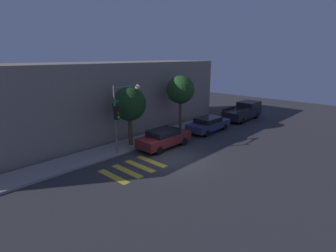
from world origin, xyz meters
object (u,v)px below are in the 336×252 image
(pickup_truck, at_px, (244,111))
(tree_near_corner, at_px, (129,104))
(sedan_near_corner, at_px, (164,138))
(tree_midblock, at_px, (180,90))
(traffic_light_pole, at_px, (122,108))
(sedan_middle, at_px, (208,124))

(pickup_truck, distance_m, tree_near_corner, 14.47)
(sedan_near_corner, distance_m, tree_near_corner, 3.62)
(sedan_near_corner, distance_m, tree_midblock, 5.68)
(traffic_light_pole, bearing_deg, tree_near_corner, 32.07)
(traffic_light_pole, bearing_deg, tree_midblock, 6.55)
(sedan_middle, height_order, tree_near_corner, tree_near_corner)
(sedan_middle, bearing_deg, traffic_light_pole, 171.72)
(tree_near_corner, bearing_deg, tree_midblock, 0.00)
(sedan_near_corner, relative_size, tree_near_corner, 0.96)
(sedan_near_corner, xyz_separation_m, tree_near_corner, (-1.55, 2.09, 2.52))
(sedan_middle, distance_m, tree_near_corner, 8.10)
(sedan_middle, bearing_deg, tree_midblock, 126.47)
(tree_midblock, bearing_deg, sedan_middle, -53.53)
(sedan_middle, xyz_separation_m, pickup_truck, (6.72, 0.00, 0.18))
(traffic_light_pole, bearing_deg, pickup_truck, -4.70)
(tree_near_corner, bearing_deg, sedan_near_corner, -53.54)
(traffic_light_pole, relative_size, sedan_middle, 1.05)
(traffic_light_pole, height_order, tree_midblock, tree_midblock)
(sedan_middle, bearing_deg, sedan_near_corner, 180.00)
(pickup_truck, relative_size, tree_midblock, 1.06)
(pickup_truck, relative_size, tree_near_corner, 1.17)
(traffic_light_pole, relative_size, tree_near_corner, 1.06)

